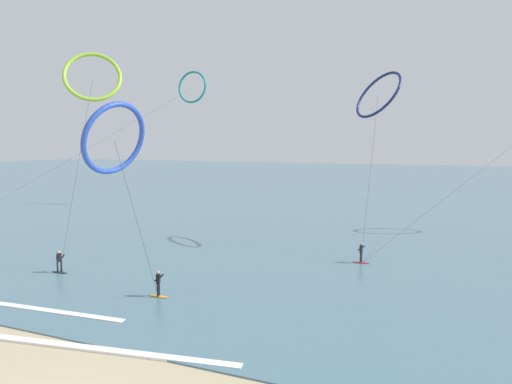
% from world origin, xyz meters
% --- Properties ---
extents(sea_water, '(400.00, 200.00, 0.08)m').
position_xyz_m(sea_water, '(0.00, 105.71, 0.04)').
color(sea_water, slate).
rests_on(sea_water, ground).
extents(surfer_charcoal, '(1.40, 0.70, 1.70)m').
position_xyz_m(surfer_charcoal, '(-13.60, 14.54, 0.82)').
color(surfer_charcoal, black).
rests_on(surfer_charcoal, ground).
extents(surfer_amber, '(1.40, 0.66, 1.70)m').
position_xyz_m(surfer_amber, '(-3.51, 12.85, 0.82)').
color(surfer_amber, orange).
rests_on(surfer_amber, ground).
extents(surfer_crimson, '(1.40, 0.62, 1.70)m').
position_xyz_m(surfer_crimson, '(7.07, 26.20, 0.82)').
color(surfer_crimson, red).
rests_on(surfer_crimson, ground).
extents(kite_lime, '(5.19, 7.74, 17.65)m').
position_xyz_m(kite_lime, '(-14.49, 19.85, 15.42)').
color(kite_lime, '#8CC62D').
rests_on(kite_lime, ground).
extents(kite_teal, '(5.00, 45.26, 20.92)m').
position_xyz_m(kite_teal, '(-23.32, 51.22, 18.39)').
color(kite_teal, teal).
rests_on(kite_teal, ground).
extents(kite_cobalt, '(2.51, 4.98, 12.27)m').
position_xyz_m(kite_cobalt, '(-4.42, 10.19, 10.14)').
color(kite_cobalt, '#2647B7').
rests_on(kite_cobalt, ground).
extents(kite_navy, '(5.99, 10.41, 16.66)m').
position_xyz_m(kite_navy, '(7.06, 33.65, 14.39)').
color(kite_navy, navy).
rests_on(kite_navy, ground).
extents(wave_crest_near, '(14.86, 2.72, 0.12)m').
position_xyz_m(wave_crest_near, '(-2.17, 5.36, 0.06)').
color(wave_crest_near, white).
rests_on(wave_crest_near, ground).
extents(wave_crest_mid, '(11.38, 1.35, 0.12)m').
position_xyz_m(wave_crest_mid, '(-8.63, 8.22, 0.06)').
color(wave_crest_mid, white).
rests_on(wave_crest_mid, ground).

